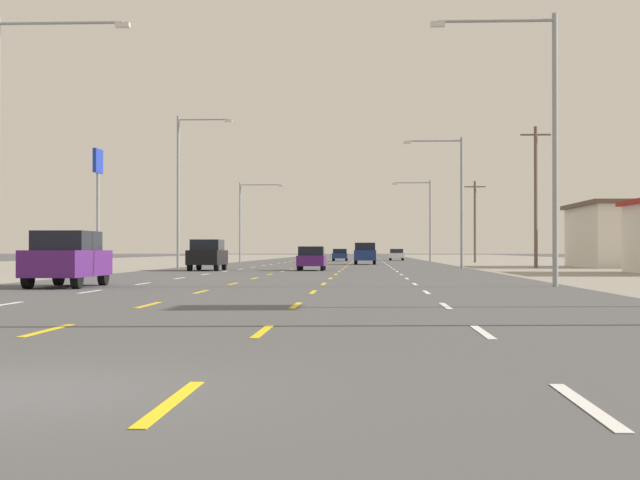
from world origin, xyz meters
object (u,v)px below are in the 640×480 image
Objects in this scene: suv_far_left_nearest at (67,258)px; hatchback_center_turn_mid at (312,258)px; suv_far_left_near at (207,254)px; pole_sign_left_row_2 at (98,180)px; suv_inner_right_midfar at (365,253)px; streetlight_right_row_0 at (542,127)px; streetlight_right_row_2 at (426,214)px; sedan_far_right_farther at (396,254)px; streetlight_left_row_2 at (245,215)px; streetlight_left_row_0 at (12,127)px; streetlight_left_row_1 at (183,181)px; sedan_center_turn_far at (340,255)px; streetlight_right_row_1 at (455,192)px.

hatchback_center_turn_mid is (7.06, 29.15, -0.24)m from suv_far_left_nearest.
suv_far_left_nearest is 28.86m from suv_far_left_near.
suv_inner_right_midfar is at bearing 54.00° from pole_sign_left_row_2.
streetlight_right_row_2 is (0.02, 70.70, -0.60)m from streetlight_right_row_0.
suv_far_left_near reaches higher than hatchback_center_turn_mid.
suv_inner_right_midfar is 55.94m from streetlight_right_row_0.
suv_inner_right_midfar is 30.98m from pole_sign_left_row_2.
hatchback_center_turn_mid is (6.67, 0.29, -0.24)m from suv_far_left_near.
sedan_far_right_farther is (3.91, 35.78, -0.27)m from suv_inner_right_midfar.
streetlight_right_row_0 reaches higher than streetlight_left_row_2.
streetlight_left_row_0 reaches higher than streetlight_right_row_0.
streetlight_right_row_0 is at bearing -90.02° from streetlight_right_row_2.
hatchback_center_turn_mid is at bearing -96.58° from sedan_far_right_farther.
streetlight_left_row_2 is at bearing 89.66° from streetlight_left_row_1.
sedan_center_turn_far is 0.48× the size of streetlight_right_row_1.
suv_far_left_near is 1.09× the size of sedan_center_turn_far.
streetlight_left_row_0 is at bearing -118.63° from streetlight_right_row_1.
hatchback_center_turn_mid is at bearing 109.29° from streetlight_right_row_0.
suv_inner_right_midfar is 0.50× the size of streetlight_left_row_0.
streetlight_left_row_0 is at bearing -100.42° from sedan_far_right_farther.
streetlight_left_row_0 is 1.13× the size of streetlight_right_row_2.
hatchback_center_turn_mid is 15.74m from pole_sign_left_row_2.
suv_far_left_nearest is 36.98m from streetlight_left_row_1.
streetlight_right_row_1 is at bearing 61.37° from streetlight_left_row_0.
streetlight_right_row_2 is (2.53, -20.45, 4.36)m from sedan_far_right_farther.
streetlight_left_row_1 is at bearing -90.34° from streetlight_left_row_2.
streetlight_left_row_0 is 0.90× the size of streetlight_left_row_1.
streetlight_left_row_1 is (4.92, 4.71, 0.19)m from pole_sign_left_row_2.
streetlight_right_row_0 reaches higher than sedan_center_turn_far.
suv_inner_right_midfar is 0.50× the size of streetlight_right_row_0.
pole_sign_left_row_2 is (-17.97, -24.73, 5.03)m from suv_inner_right_midfar.
suv_far_left_near is at bearing 120.73° from streetlight_right_row_0.
streetlight_left_row_2 is (0.01, 70.70, -0.73)m from streetlight_left_row_0.
streetlight_right_row_2 reaches higher than suv_inner_right_midfar.
suv_inner_right_midfar is 1.09× the size of sedan_far_right_farther.
streetlight_left_row_2 is (-9.46, 42.71, 4.31)m from hatchback_center_turn_mid.
streetlight_left_row_0 is at bearing -95.78° from suv_far_left_near.
streetlight_left_row_0 is (-9.79, -84.25, 5.06)m from sedan_center_turn_far.
sedan_center_turn_far is at bearing 54.17° from streetlight_left_row_2.
sedan_far_right_farther is 56.05m from streetlight_right_row_1.
pole_sign_left_row_2 is at bearing -97.29° from streetlight_left_row_2.
pole_sign_left_row_2 is 0.82× the size of streetlight_left_row_0.
suv_far_left_near reaches higher than sedan_far_right_farther.
sedan_center_turn_far is at bearing 85.07° from suv_far_left_nearest.
sedan_center_turn_far is at bearing 83.37° from streetlight_left_row_0.
suv_inner_right_midfar is at bearing 79.54° from suv_far_left_nearest.
streetlight_left_row_1 is (-0.19, 35.35, 0.43)m from streetlight_left_row_0.
streetlight_left_row_0 is 1.16× the size of streetlight_left_row_2.
suv_far_left_near is 1.09× the size of sedan_far_right_farther.
streetlight_right_row_2 reaches higher than pole_sign_left_row_2.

